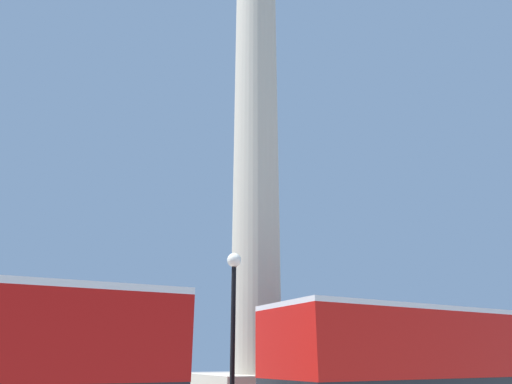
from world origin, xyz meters
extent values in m
cylinder|color=#ADA593|center=(0.00, 0.00, 12.78)|extent=(1.89, 1.89, 20.50)
cube|color=#B7140F|center=(3.02, -6.41, 3.37)|extent=(11.44, 2.96, 1.52)
cube|color=silver|center=(3.02, -6.41, 4.19)|extent=(11.44, 2.96, 0.12)
cylinder|color=black|center=(-2.32, -3.16, 2.82)|extent=(0.14, 0.14, 5.64)
sphere|color=white|center=(-2.32, -3.16, 5.86)|extent=(0.43, 0.43, 0.43)
camera|label=1|loc=(-7.84, -15.75, 3.03)|focal=32.00mm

